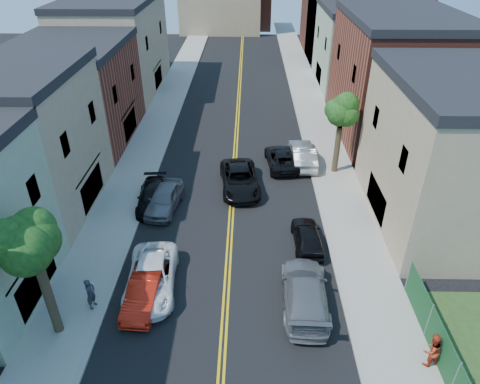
# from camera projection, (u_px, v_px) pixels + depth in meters

# --- Properties ---
(sidewalk_left) EXTENTS (3.20, 100.00, 0.15)m
(sidewalk_left) POSITION_uv_depth(u_px,v_px,m) (158.00, 121.00, 42.84)
(sidewalk_left) COLOR gray
(sidewalk_left) RESTS_ON ground
(sidewalk_right) EXTENTS (3.20, 100.00, 0.15)m
(sidewalk_right) POSITION_uv_depth(u_px,v_px,m) (317.00, 122.00, 42.58)
(sidewalk_right) COLOR gray
(sidewalk_right) RESTS_ON ground
(curb_left) EXTENTS (0.30, 100.00, 0.15)m
(curb_left) POSITION_uv_depth(u_px,v_px,m) (175.00, 121.00, 42.81)
(curb_left) COLOR gray
(curb_left) RESTS_ON ground
(curb_right) EXTENTS (0.30, 100.00, 0.15)m
(curb_right) POSITION_uv_depth(u_px,v_px,m) (299.00, 122.00, 42.61)
(curb_right) COLOR gray
(curb_right) RESTS_ON ground
(bldg_left_tan_near) EXTENTS (9.00, 10.00, 9.00)m
(bldg_left_tan_near) POSITION_uv_depth(u_px,v_px,m) (15.00, 146.00, 27.87)
(bldg_left_tan_near) COLOR #998466
(bldg_left_tan_near) RESTS_ON ground
(bldg_left_brick) EXTENTS (9.00, 12.00, 8.00)m
(bldg_left_brick) POSITION_uv_depth(u_px,v_px,m) (75.00, 96.00, 37.47)
(bldg_left_brick) COLOR brown
(bldg_left_brick) RESTS_ON ground
(bldg_left_tan_far) EXTENTS (9.00, 16.00, 9.50)m
(bldg_left_tan_far) POSITION_uv_depth(u_px,v_px,m) (116.00, 48.00, 48.96)
(bldg_left_tan_far) COLOR #998466
(bldg_left_tan_far) RESTS_ON ground
(bldg_right_tan) EXTENTS (9.00, 12.00, 9.00)m
(bldg_right_tan) POSITION_uv_depth(u_px,v_px,m) (458.00, 157.00, 26.56)
(bldg_right_tan) COLOR #998466
(bldg_right_tan) RESTS_ON ground
(bldg_right_brick) EXTENTS (9.00, 14.00, 10.00)m
(bldg_right_brick) POSITION_uv_depth(u_px,v_px,m) (395.00, 79.00, 38.18)
(bldg_right_brick) COLOR brown
(bldg_right_brick) RESTS_ON ground
(bldg_right_palegrn) EXTENTS (9.00, 12.00, 8.50)m
(bldg_right_palegrn) POSITION_uv_depth(u_px,v_px,m) (359.00, 49.00, 50.46)
(bldg_right_palegrn) COLOR gray
(bldg_right_palegrn) RESTS_ON ground
(church) EXTENTS (16.20, 14.20, 22.60)m
(church) POSITION_uv_depth(u_px,v_px,m) (356.00, 2.00, 61.63)
(church) COLOR #4C2319
(church) RESTS_ON ground
(tree_left_mid) EXTENTS (5.20, 5.20, 9.29)m
(tree_left_mid) POSITION_uv_depth(u_px,v_px,m) (25.00, 220.00, 17.34)
(tree_left_mid) COLOR #392D1C
(tree_left_mid) RESTS_ON sidewalk_left
(tree_right_far) EXTENTS (4.40, 4.40, 8.03)m
(tree_right_far) POSITION_uv_depth(u_px,v_px,m) (343.00, 102.00, 31.09)
(tree_right_far) COLOR #392D1C
(tree_right_far) RESTS_ON sidewalk_right
(red_sedan) EXTENTS (1.77, 4.39, 1.42)m
(red_sedan) POSITION_uv_depth(u_px,v_px,m) (145.00, 291.00, 22.10)
(red_sedan) COLOR red
(red_sedan) RESTS_ON ground
(white_pickup) EXTENTS (2.93, 5.66, 1.52)m
(white_pickup) POSITION_uv_depth(u_px,v_px,m) (151.00, 277.00, 22.89)
(white_pickup) COLOR white
(white_pickup) RESTS_ON ground
(grey_car_left) EXTENTS (2.45, 4.83, 1.58)m
(grey_car_left) POSITION_uv_depth(u_px,v_px,m) (165.00, 198.00, 29.42)
(grey_car_left) COLOR slate
(grey_car_left) RESTS_ON ground
(black_car_left) EXTENTS (2.25, 4.83, 1.36)m
(black_car_left) POSITION_uv_depth(u_px,v_px,m) (152.00, 196.00, 29.85)
(black_car_left) COLOR black
(black_car_left) RESTS_ON ground
(grey_car_right) EXTENTS (2.52, 5.76, 1.65)m
(grey_car_right) POSITION_uv_depth(u_px,v_px,m) (305.00, 292.00, 21.89)
(grey_car_right) COLOR slate
(grey_car_right) RESTS_ON ground
(black_car_right) EXTENTS (1.78, 4.13, 1.39)m
(black_car_right) POSITION_uv_depth(u_px,v_px,m) (307.00, 236.00, 26.01)
(black_car_right) COLOR black
(black_car_right) RESTS_ON ground
(silver_car_right) EXTENTS (1.92, 5.25, 1.72)m
(silver_car_right) POSITION_uv_depth(u_px,v_px,m) (302.00, 154.00, 34.90)
(silver_car_right) COLOR #929599
(silver_car_right) RESTS_ON ground
(dark_car_right_far) EXTENTS (2.82, 5.22, 1.39)m
(dark_car_right_far) POSITION_uv_depth(u_px,v_px,m) (282.00, 158.00, 34.70)
(dark_car_right_far) COLOR black
(dark_car_right_far) RESTS_ON ground
(black_suv_lane) EXTENTS (3.28, 6.00, 1.59)m
(black_suv_lane) POSITION_uv_depth(u_px,v_px,m) (240.00, 179.00, 31.62)
(black_suv_lane) COLOR black
(black_suv_lane) RESTS_ON ground
(pedestrian_left) EXTENTS (0.54, 0.72, 1.76)m
(pedestrian_left) POSITION_uv_depth(u_px,v_px,m) (91.00, 294.00, 21.51)
(pedestrian_left) COLOR #2A2A32
(pedestrian_left) RESTS_ON sidewalk_left
(pedestrian_right) EXTENTS (1.04, 0.92, 1.79)m
(pedestrian_right) POSITION_uv_depth(u_px,v_px,m) (432.00, 350.00, 18.66)
(pedestrian_right) COLOR #AD331A
(pedestrian_right) RESTS_ON sidewalk_right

